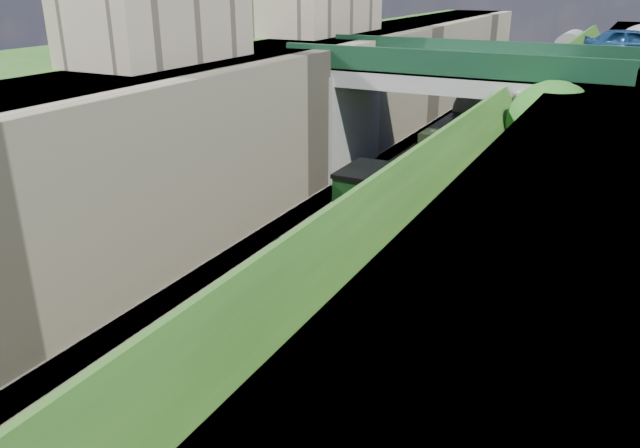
# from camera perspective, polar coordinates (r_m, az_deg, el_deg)

# --- Properties ---
(trackbed) EXTENTS (10.00, 90.00, 0.20)m
(trackbed) POSITION_cam_1_polar(r_m,az_deg,el_deg) (30.17, 8.62, 1.62)
(trackbed) COLOR #473F38
(trackbed) RESTS_ON ground
(retaining_wall) EXTENTS (1.00, 90.00, 7.00)m
(retaining_wall) POSITION_cam_1_polar(r_m,az_deg,el_deg) (31.29, -0.70, 9.07)
(retaining_wall) COLOR #756B56
(retaining_wall) RESTS_ON ground
(street_plateau_left) EXTENTS (6.00, 90.00, 7.00)m
(street_plateau_left) POSITION_cam_1_polar(r_m,az_deg,el_deg) (33.03, -6.15, 9.62)
(street_plateau_left) COLOR #262628
(street_plateau_left) RESTS_ON ground
(embankment_slope) EXTENTS (4.48, 90.00, 6.36)m
(embankment_slope) POSITION_cam_1_polar(r_m,az_deg,el_deg) (28.45, 18.32, 4.78)
(embankment_slope) COLOR #1E4714
(embankment_slope) RESTS_ON ground
(track_left) EXTENTS (2.50, 90.00, 0.20)m
(track_left) POSITION_cam_1_polar(r_m,az_deg,el_deg) (30.76, 5.12, 2.47)
(track_left) COLOR black
(track_left) RESTS_ON trackbed
(track_right) EXTENTS (2.50, 90.00, 0.20)m
(track_right) POSITION_cam_1_polar(r_m,az_deg,el_deg) (29.79, 10.82, 1.52)
(track_right) COLOR black
(track_right) RESTS_ON trackbed
(road_bridge) EXTENTS (16.00, 6.40, 7.25)m
(road_bridge) POSITION_cam_1_polar(r_m,az_deg,el_deg) (32.59, 12.94, 10.08)
(road_bridge) COLOR gray
(road_bridge) RESTS_ON ground
(building_near) EXTENTS (4.00, 8.00, 4.00)m
(building_near) POSITION_cam_1_polar(r_m,az_deg,el_deg) (27.87, -14.60, 18.32)
(building_near) COLOR gray
(building_near) RESTS_ON street_plateau_left
(tree) EXTENTS (3.60, 3.80, 6.60)m
(tree) POSITION_cam_1_polar(r_m,az_deg,el_deg) (26.77, 20.61, 8.09)
(tree) COLOR black
(tree) RESTS_ON ground
(car_blue) EXTENTS (5.03, 2.88, 1.61)m
(car_blue) POSITION_cam_1_polar(r_m,az_deg,el_deg) (37.85, 26.57, 14.53)
(car_blue) COLOR navy
(car_blue) RESTS_ON street_plateau_right
(locomotive) EXTENTS (3.10, 10.22, 3.83)m
(locomotive) POSITION_cam_1_polar(r_m,az_deg,el_deg) (20.05, 2.39, -3.12)
(locomotive) COLOR black
(locomotive) RESTS_ON trackbed
(tender) EXTENTS (2.70, 6.00, 3.05)m
(tender) POSITION_cam_1_polar(r_m,az_deg,el_deg) (26.56, 9.08, 2.29)
(tender) COLOR black
(tender) RESTS_ON trackbed
(coach_front) EXTENTS (2.90, 18.00, 3.70)m
(coach_front) POSITION_cam_1_polar(r_m,az_deg,el_deg) (38.21, 15.22, 8.39)
(coach_front) COLOR black
(coach_front) RESTS_ON trackbed
(coach_middle) EXTENTS (2.90, 18.00, 3.70)m
(coach_middle) POSITION_cam_1_polar(r_m,az_deg,el_deg) (56.46, 19.56, 11.98)
(coach_middle) COLOR black
(coach_middle) RESTS_ON trackbed
(coach_rear) EXTENTS (2.90, 18.00, 3.70)m
(coach_rear) POSITION_cam_1_polar(r_m,az_deg,el_deg) (74.99, 21.80, 13.78)
(coach_rear) COLOR black
(coach_rear) RESTS_ON trackbed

